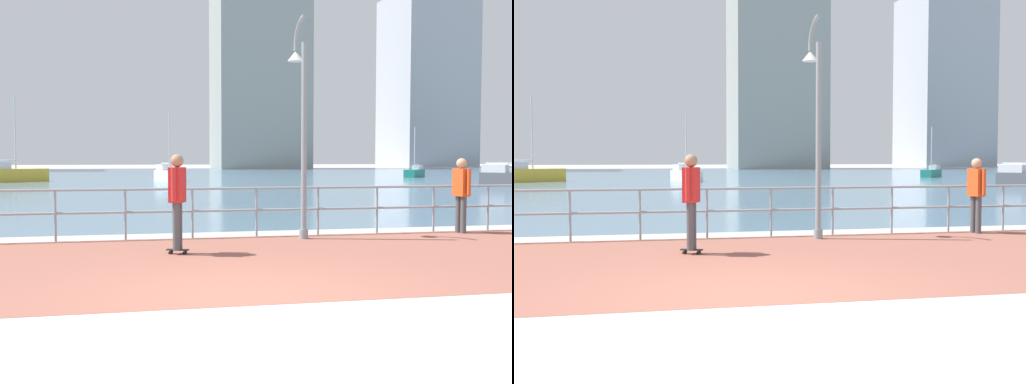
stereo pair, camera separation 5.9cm
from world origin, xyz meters
The scene contains 12 objects.
ground centered at (0.00, 40.00, 0.00)m, with size 220.00×220.00×0.00m, color #ADAAA5.
brick_paving centered at (0.00, 2.60, 0.00)m, with size 28.00×6.36×0.01m, color #935647.
harbor_water centered at (0.00, 50.78, 0.00)m, with size 180.00×88.00×0.00m, color slate.
waterfront_railing centered at (0.00, 5.78, 0.75)m, with size 25.25×0.06×1.08m.
lamppost centered at (2.28, 5.36, 2.61)m, with size 0.36×0.82×4.72m.
skateboarder centered at (-0.52, 3.58, 1.07)m, with size 0.41×0.55×1.78m.
bystander centered at (6.09, 5.43, 1.01)m, with size 0.32×0.55×1.71m.
sailboat_red centered at (2.08, 39.12, 0.49)m, with size 2.13×3.83×5.14m.
sailboat_white centered at (23.96, 44.07, 0.42)m, with size 2.84×2.95×4.40m.
sailboat_teal centered at (-8.77, 39.86, 0.58)m, with size 4.38×3.48×6.10m.
tower_concrete centered at (20.20, 90.47, 16.64)m, with size 13.99×12.36×34.95m.
tower_slate centered at (54.97, 102.89, 16.09)m, with size 13.62×15.18×33.84m.
Camera 2 is at (-1.47, -7.74, 1.72)m, focal length 44.73 mm.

